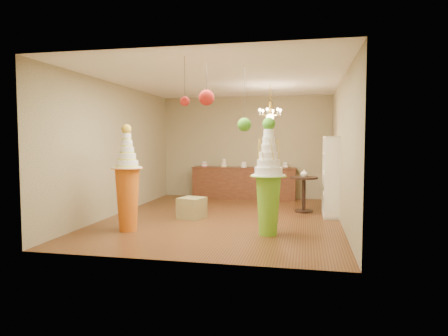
% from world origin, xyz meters
% --- Properties ---
extents(floor, '(6.50, 6.50, 0.00)m').
position_xyz_m(floor, '(0.00, 0.00, 0.00)').
color(floor, '#542F16').
rests_on(floor, ground).
extents(ceiling, '(6.50, 6.50, 0.00)m').
position_xyz_m(ceiling, '(0.00, 0.00, 3.00)').
color(ceiling, white).
rests_on(ceiling, ground).
extents(wall_back, '(5.00, 0.04, 3.00)m').
position_xyz_m(wall_back, '(0.00, 3.25, 1.50)').
color(wall_back, tan).
rests_on(wall_back, ground).
extents(wall_front, '(5.00, 0.04, 3.00)m').
position_xyz_m(wall_front, '(0.00, -3.25, 1.50)').
color(wall_front, tan).
rests_on(wall_front, ground).
extents(wall_left, '(0.04, 6.50, 3.00)m').
position_xyz_m(wall_left, '(-2.50, 0.00, 1.50)').
color(wall_left, tan).
rests_on(wall_left, ground).
extents(wall_right, '(0.04, 6.50, 3.00)m').
position_xyz_m(wall_right, '(2.50, 0.00, 1.50)').
color(wall_right, tan).
rests_on(wall_right, ground).
extents(pedestal_green, '(0.77, 0.77, 2.12)m').
position_xyz_m(pedestal_green, '(1.12, -1.41, 0.83)').
color(pedestal_green, '#71BC29').
rests_on(pedestal_green, floor).
extents(pedestal_orange, '(0.72, 0.72, 2.01)m').
position_xyz_m(pedestal_orange, '(-1.51, -1.61, 0.77)').
color(pedestal_orange, '#D06418').
rests_on(pedestal_orange, floor).
extents(burlap_riser, '(0.62, 0.62, 0.46)m').
position_xyz_m(burlap_riser, '(-0.66, -0.21, 0.23)').
color(burlap_riser, olive).
rests_on(burlap_riser, floor).
extents(sideboard, '(3.04, 0.54, 1.16)m').
position_xyz_m(sideboard, '(0.00, 2.97, 0.48)').
color(sideboard, '#592E1C').
rests_on(sideboard, floor).
extents(shelving_unit, '(0.33, 1.20, 1.80)m').
position_xyz_m(shelving_unit, '(2.34, 0.80, 0.90)').
color(shelving_unit, white).
rests_on(shelving_unit, floor).
extents(round_table, '(0.87, 0.87, 0.84)m').
position_xyz_m(round_table, '(1.74, 1.08, 0.55)').
color(round_table, black).
rests_on(round_table, floor).
extents(vase, '(0.19, 0.19, 0.18)m').
position_xyz_m(vase, '(1.74, 1.08, 0.93)').
color(vase, white).
rests_on(vase, round_table).
extents(pom_red_left, '(0.25, 0.25, 0.73)m').
position_xyz_m(pom_red_left, '(0.20, -2.29, 2.40)').
color(pom_red_left, '#413A2E').
rests_on(pom_red_left, ceiling).
extents(pom_green_mid, '(0.23, 0.23, 1.14)m').
position_xyz_m(pom_green_mid, '(0.74, -1.81, 1.98)').
color(pom_green_mid, '#413A2E').
rests_on(pom_green_mid, ceiling).
extents(pom_red_right, '(0.15, 0.15, 0.76)m').
position_xyz_m(pom_red_right, '(-0.06, -2.61, 2.32)').
color(pom_red_right, '#413A2E').
rests_on(pom_red_right, ceiling).
extents(chandelier, '(0.74, 0.74, 0.85)m').
position_xyz_m(chandelier, '(0.94, 0.87, 2.30)').
color(chandelier, '#E1BE4F').
rests_on(chandelier, ceiling).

